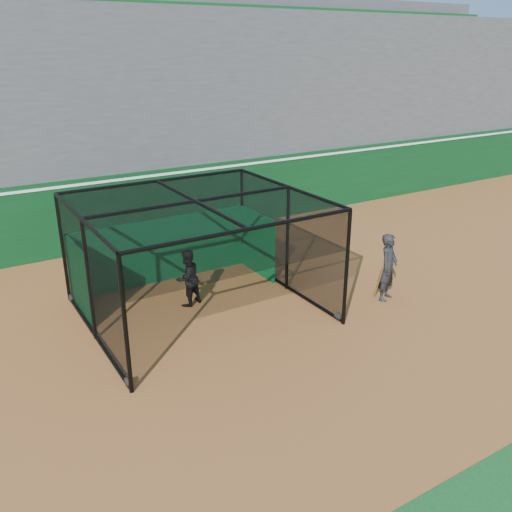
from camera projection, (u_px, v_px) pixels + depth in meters
ground at (267, 346)px, 12.52m from camera, size 120.00×120.00×0.00m
outfield_wall at (136, 206)px, 18.81m from camera, size 50.00×0.50×2.50m
grandstand at (95, 103)px, 20.66m from camera, size 50.00×7.85×8.95m
batting_cage at (198, 258)px, 13.68m from camera, size 5.58×5.10×2.97m
batter at (187, 278)px, 14.29m from camera, size 0.91×0.81×1.55m
on_deck_player at (388, 267)px, 14.57m from camera, size 0.81×0.70×1.87m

